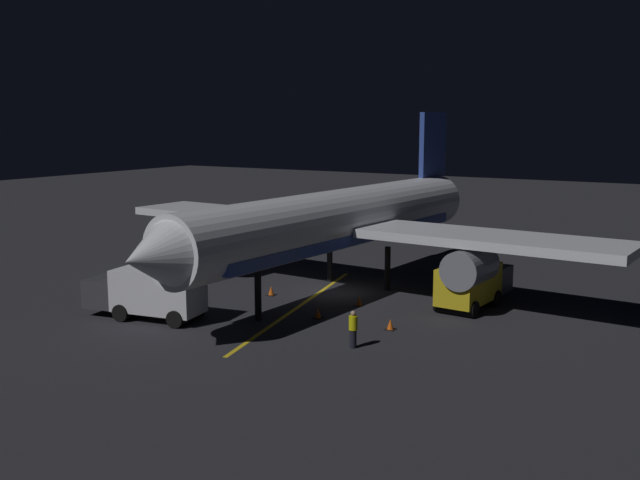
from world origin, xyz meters
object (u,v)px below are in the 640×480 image
object	(u,v)px
traffic_cone_near_left	(390,325)
baggage_truck	(149,294)
traffic_cone_under_wing	(359,301)
catering_truck	(473,285)
traffic_cone_far	(271,291)
ground_crew_worker	(353,329)
traffic_cone_near_right	(318,313)
airliner	(343,222)

from	to	relation	value
traffic_cone_near_left	baggage_truck	bearing A→B (deg)	21.60
baggage_truck	traffic_cone_under_wing	size ratio (longest dim) A/B	12.24
catering_truck	traffic_cone_far	bearing A→B (deg)	17.79
catering_truck	ground_crew_worker	xyz separation A→B (m)	(2.17, 9.96, -0.37)
traffic_cone_near_right	baggage_truck	bearing A→B (deg)	31.65
ground_crew_worker	traffic_cone_far	size ratio (longest dim) A/B	3.16
catering_truck	traffic_cone_far	distance (m)	11.76
baggage_truck	traffic_cone_near_right	world-z (taller)	baggage_truck
traffic_cone_under_wing	traffic_cone_near_left	bearing A→B (deg)	136.36
airliner	traffic_cone_far	size ratio (longest dim) A/B	60.69
traffic_cone_near_left	traffic_cone_under_wing	xyz separation A→B (m)	(3.53, -3.37, 0.00)
ground_crew_worker	traffic_cone_under_wing	distance (m)	7.67
traffic_cone_under_wing	ground_crew_worker	bearing A→B (deg)	115.86
traffic_cone_near_left	traffic_cone_far	xyz separation A→B (m)	(9.18, -2.87, 0.00)
traffic_cone_near_left	traffic_cone_near_right	xyz separation A→B (m)	(4.20, 0.01, 0.00)
catering_truck	traffic_cone_far	size ratio (longest dim) A/B	11.44
airliner	traffic_cone_far	distance (m)	5.95
ground_crew_worker	traffic_cone_near_left	bearing A→B (deg)	-93.26
traffic_cone_near_left	ground_crew_worker	bearing A→B (deg)	86.74
baggage_truck	traffic_cone_near_left	distance (m)	12.63
ground_crew_worker	traffic_cone_far	world-z (taller)	ground_crew_worker
traffic_cone_far	baggage_truck	bearing A→B (deg)	71.45
ground_crew_worker	traffic_cone_far	bearing A→B (deg)	-35.38
traffic_cone_far	traffic_cone_under_wing	bearing A→B (deg)	-174.95
baggage_truck	traffic_cone_under_wing	xyz separation A→B (m)	(-8.17, -8.00, -1.09)
baggage_truck	ground_crew_worker	world-z (taller)	baggage_truck
catering_truck	ground_crew_worker	world-z (taller)	catering_truck
ground_crew_worker	traffic_cone_near_left	world-z (taller)	ground_crew_worker
catering_truck	traffic_cone_far	xyz separation A→B (m)	(11.16, 3.58, -1.00)
baggage_truck	traffic_cone_far	xyz separation A→B (m)	(-2.52, -7.51, -1.09)
catering_truck	traffic_cone_near_right	world-z (taller)	catering_truck
ground_crew_worker	catering_truck	bearing A→B (deg)	-102.31
traffic_cone_near_right	traffic_cone_far	size ratio (longest dim) A/B	1.00
catering_truck	traffic_cone_near_right	distance (m)	8.99
airliner	catering_truck	size ratio (longest dim) A/B	5.30
airliner	catering_truck	xyz separation A→B (m)	(-8.09, -0.41, -2.98)
catering_truck	traffic_cone_near_left	distance (m)	6.82
baggage_truck	traffic_cone_near_right	distance (m)	8.88
traffic_cone_far	catering_truck	bearing A→B (deg)	-162.21
ground_crew_worker	traffic_cone_near_right	size ratio (longest dim) A/B	3.16
airliner	baggage_truck	bearing A→B (deg)	62.39
catering_truck	traffic_cone_near_right	size ratio (longest dim) A/B	11.44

